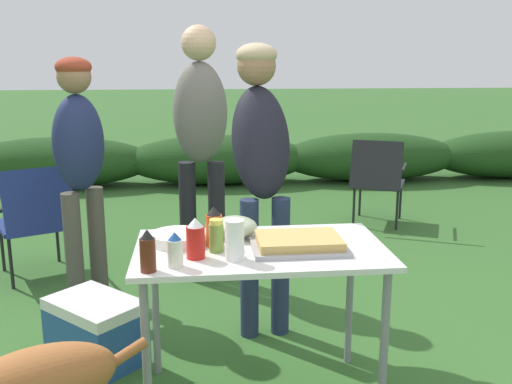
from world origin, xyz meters
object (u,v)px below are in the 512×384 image
bbq_sauce_bottle (148,252)px  mayo_bottle (175,250)px  paper_cup_stack (235,240)px  standing_person_in_gray_fleece (200,130)px  food_tray (299,243)px  hot_sauce_bottle (214,227)px  ketchup_bottle (196,239)px  folding_table (260,263)px  mixing_bowl (235,227)px  standing_person_in_olive_jacket (79,155)px  relish_jar (216,236)px  camp_chair_green_behind_table (35,216)px  cooler_box (96,330)px  standing_person_with_beanie (261,151)px  camp_chair_near_hedge (378,178)px  plate_stack (178,238)px

bbq_sauce_bottle → mayo_bottle: bearing=20.3°
paper_cup_stack → bbq_sauce_bottle: 0.36m
bbq_sauce_bottle → standing_person_in_gray_fleece: (0.23, 1.80, 0.26)m
paper_cup_stack → bbq_sauce_bottle: (-0.34, -0.10, -0.00)m
food_tray → standing_person_in_gray_fleece: standing_person_in_gray_fleece is taller
hot_sauce_bottle → ketchup_bottle: 0.17m
folding_table → hot_sauce_bottle: (-0.20, 0.04, 0.16)m
folding_table → mayo_bottle: mayo_bottle is taller
mixing_bowl → standing_person_in_olive_jacket: 1.40m
folding_table → relish_jar: (-0.20, -0.04, 0.15)m
bbq_sauce_bottle → camp_chair_green_behind_table: (-0.94, 1.90, -0.35)m
bbq_sauce_bottle → relish_jar: size_ratio=1.19×
camp_chair_green_behind_table → cooler_box: (0.60, -1.22, -0.30)m
mayo_bottle → hot_sauce_bottle: 0.30m
bbq_sauce_bottle → folding_table: bearing=28.3°
mixing_bowl → ketchup_bottle: bearing=-123.2°
mayo_bottle → standing_person_with_beanie: bearing=65.1°
camp_chair_near_hedge → standing_person_in_gray_fleece: bearing=-120.3°
folding_table → food_tray: (0.16, -0.04, 0.10)m
ketchup_bottle → camp_chair_green_behind_table: size_ratio=0.21×
paper_cup_stack → cooler_box: paper_cup_stack is taller
relish_jar → mixing_bowl: bearing=65.6°
folding_table → standing_person_in_gray_fleece: bearing=98.8°
food_tray → plate_stack: size_ratio=1.64×
standing_person_in_gray_fleece → camp_chair_near_hedge: 2.13m
food_tray → mayo_bottle: 0.56m
hot_sauce_bottle → ketchup_bottle: (-0.08, -0.15, -0.00)m
food_tray → cooler_box: bearing=154.4°
mayo_bottle → standing_person_in_olive_jacket: standing_person_in_olive_jacket is taller
mayo_bottle → hot_sauce_bottle: (0.16, 0.25, 0.02)m
hot_sauce_bottle → standing_person_with_beanie: (0.29, 0.72, 0.22)m
standing_person_in_olive_jacket → relish_jar: bearing=-108.1°
mayo_bottle → ketchup_bottle: bearing=50.6°
mayo_bottle → bbq_sauce_bottle: bearing=-159.7°
folding_table → standing_person_in_gray_fleece: size_ratio=0.62×
folding_table → camp_chair_near_hedge: camp_chair_near_hedge is taller
folding_table → mayo_bottle: size_ratio=7.62×
standing_person_with_beanie → camp_chair_near_hedge: standing_person_with_beanie is taller
ketchup_bottle → camp_chair_green_behind_table: 2.12m
standing_person_with_beanie → camp_chair_near_hedge: bearing=50.5°
standing_person_in_gray_fleece → plate_stack: bearing=-88.4°
plate_stack → standing_person_with_beanie: (0.45, 0.67, 0.29)m
mayo_bottle → standing_person_in_gray_fleece: size_ratio=0.08×
ketchup_bottle → standing_person_in_gray_fleece: standing_person_in_gray_fleece is taller
plate_stack → cooler_box: bearing=143.2°
hot_sauce_bottle → relish_jar: hot_sauce_bottle is taller
mayo_bottle → standing_person_with_beanie: 1.10m
relish_jar → standing_person_with_beanie: 0.88m
bbq_sauce_bottle → hot_sauce_bottle: bearing=47.3°
mixing_bowl → ketchup_bottle: size_ratio=1.21×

